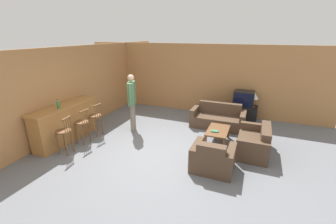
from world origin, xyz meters
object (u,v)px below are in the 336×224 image
Objects in this scene: bar_chair_near at (64,134)px; bar_chair_mid at (82,125)px; bar_chair_far at (95,118)px; book_on_table at (215,131)px; couch_far at (218,119)px; person_by_window at (132,100)px; coffee_table at (218,132)px; tv at (244,99)px; loveseat_right at (255,143)px; armchair_near at (213,159)px; bottle at (58,104)px; tv_unit at (242,113)px; table_lamp at (254,96)px.

bar_chair_near is 0.64m from bar_chair_mid.
bar_chair_far is 4.56× the size of book_on_table.
person_by_window reaches higher than couch_far.
bar_chair_near is 0.58× the size of couch_far.
book_on_table is at bearing -110.74° from coffee_table.
person_by_window is (-3.14, -2.28, 0.22)m from tv.
couch_far is at bearing 31.75° from bar_chair_far.
loveseat_right is at bearing -2.13° from book_on_table.
person_by_window reaches higher than coffee_table.
bottle reaches higher than armchair_near.
couch_far reaches higher than book_on_table.
armchair_near is at bearing 0.17° from bar_chair_mid.
tv_unit is 0.53m from tv.
person_by_window is at bearing 65.56° from bar_chair_near.
bar_chair_near is at bearing -133.71° from tv.
person_by_window is at bearing 55.64° from bar_chair_mid.
person_by_window reaches higher than bar_chair_mid.
bar_chair_near is 3.72m from armchair_near.
tv reaches higher than table_lamp.
armchair_near is at bearing -24.37° from person_by_window.
bar_chair_far is 1.01× the size of tv_unit.
armchair_near is 1.43m from coffee_table.
armchair_near is 3.60m from tv.
bar_chair_near is at bearing -135.95° from table_lamp.
couch_far is 2.49× the size of tv.
bar_chair_far is 1.08× the size of armchair_near.
bottle reaches higher than couch_far.
coffee_table is at bearing 95.57° from armchair_near.
person_by_window is at bearing 155.63° from armchair_near.
bottle reaches higher than tv.
bar_chair_mid and bar_chair_far have the same top height.
tv_unit is at bearing 180.00° from table_lamp.
person_by_window reaches higher than book_on_table.
armchair_near is at bearing -124.98° from loveseat_right.
person_by_window is (0.87, 1.27, 0.48)m from bar_chair_mid.
bar_chair_near is at bearing -157.49° from loveseat_right.
bar_chair_far is at bearing -145.40° from table_lamp.
loveseat_right is 2.50× the size of table_lamp.
tv_unit is at bearing 90.00° from tv.
person_by_window reaches higher than bottle.
tv is at bearing 40.46° from bottle.
person_by_window is at bearing -146.65° from table_lamp.
tv is at bearing -90.00° from tv_unit.
table_lamp is (0.82, 2.12, 0.59)m from coffee_table.
bar_chair_mid is 0.56m from bar_chair_far.
tv_unit reaches higher than book_on_table.
tv reaches higher than couch_far.
tv_unit is 1.83× the size of table_lamp.
tv_unit is 5.95m from bottle.
table_lamp reaches higher than couch_far.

